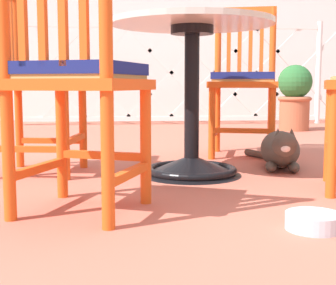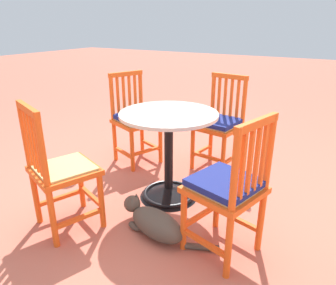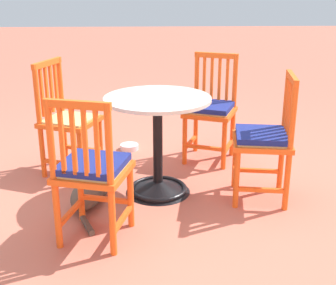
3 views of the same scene
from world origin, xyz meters
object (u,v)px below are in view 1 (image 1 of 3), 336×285
Objects in this scene: cafe_table at (192,116)px; orange_chair_near_fence at (35,82)px; orange_chair_tucked_in at (244,82)px; terracotta_planter at (295,96)px; orange_chair_by_planter at (77,80)px; tabby_cat at (280,150)px; pet_water_bowl at (314,221)px.

orange_chair_near_fence reaches higher than cafe_table.
terracotta_planter is at bearing 61.49° from orange_chair_tucked_in.
orange_chair_near_fence is at bearing 109.96° from orange_chair_by_planter.
tabby_cat is at bearing -79.55° from orange_chair_tucked_in.
orange_chair_near_fence and orange_chair_by_planter have the same top height.
tabby_cat is at bearing 40.93° from orange_chair_by_planter.
orange_chair_tucked_in is 0.60m from tabby_cat.
orange_chair_by_planter reaches higher than terracotta_planter.
pet_water_bowl is (-0.14, -1.55, -0.42)m from orange_chair_tucked_in.
pet_water_bowl is at bearing -102.12° from tabby_cat.
orange_chair_tucked_in is at bearing -118.51° from terracotta_planter.
orange_chair_tucked_in and orange_chair_near_fence have the same top height.
pet_water_bowl is (0.72, -0.25, -0.42)m from orange_chair_by_planter.
cafe_table is 0.83× the size of orange_chair_near_fence.
pet_water_bowl is at bearing -74.51° from cafe_table.
orange_chair_by_planter is at bearing -70.04° from orange_chair_near_fence.
pet_water_bowl is (1.00, -1.04, -0.42)m from orange_chair_near_fence.
orange_chair_by_planter is 0.87m from pet_water_bowl.
orange_chair_near_fence is 2.93m from terracotta_planter.
orange_chair_near_fence is 1.00× the size of orange_chair_by_planter.
orange_chair_near_fence is at bearing 170.57° from cafe_table.
cafe_table is at bearing -161.62° from tabby_cat.
tabby_cat is at bearing 18.38° from cafe_table.
orange_chair_by_planter is at bearing 160.57° from pet_water_bowl.
orange_chair_near_fence reaches higher than tabby_cat.
cafe_table is 0.78m from orange_chair_near_fence.
tabby_cat is (0.95, 0.82, -0.35)m from orange_chair_by_planter.
tabby_cat is (1.23, 0.04, -0.35)m from orange_chair_near_fence.
cafe_table is 0.82m from orange_chair_by_planter.
cafe_table is 0.54m from tabby_cat.
tabby_cat is at bearing -110.64° from terracotta_planter.
orange_chair_tucked_in reaches higher than tabby_cat.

